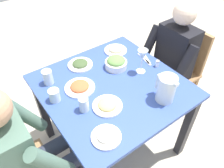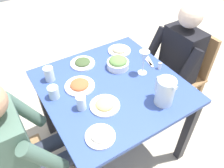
{
  "view_description": "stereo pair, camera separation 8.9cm",
  "coord_description": "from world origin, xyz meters",
  "px_view_note": "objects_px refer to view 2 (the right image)",
  "views": [
    {
      "loc": [
        -0.94,
        0.69,
        1.82
      ],
      "look_at": [
        0.0,
        -0.0,
        0.75
      ],
      "focal_mm": 35.41,
      "sensor_mm": 36.0,
      "label": 1
    },
    {
      "loc": [
        -0.99,
        0.62,
        1.82
      ],
      "look_at": [
        0.0,
        -0.0,
        0.75
      ],
      "focal_mm": 35.41,
      "sensor_mm": 36.0,
      "label": 2
    }
  ],
  "objects_px": {
    "wine_glass": "(144,58)",
    "plate_rice_curry": "(80,85)",
    "water_glass_far_right": "(81,103)",
    "salad_bowl": "(118,63)",
    "plate_beans": "(119,50)",
    "plate_fries": "(105,105)",
    "diner_far": "(29,144)",
    "water_pitcher": "(165,92)",
    "chair_near": "(185,69)",
    "water_glass_near_left": "(49,74)",
    "plate_yoghurt": "(100,136)",
    "water_glass_near_right": "(54,92)",
    "dining_table": "(112,96)",
    "salt_shaker": "(160,66)",
    "plate_dolmas": "(83,63)",
    "diner_near": "(172,64)"
  },
  "relations": [
    {
      "from": "chair_near",
      "to": "plate_beans",
      "type": "relative_size",
      "value": 4.46
    },
    {
      "from": "wine_glass",
      "to": "chair_near",
      "type": "bearing_deg",
      "value": -84.19
    },
    {
      "from": "chair_near",
      "to": "water_glass_far_right",
      "type": "xyz_separation_m",
      "value": [
        -0.13,
        1.14,
        0.31
      ]
    },
    {
      "from": "diner_far",
      "to": "salt_shaker",
      "type": "xyz_separation_m",
      "value": [
        0.05,
        -1.06,
        0.14
      ]
    },
    {
      "from": "plate_dolmas",
      "to": "plate_fries",
      "type": "bearing_deg",
      "value": 170.66
    },
    {
      "from": "water_pitcher",
      "to": "plate_beans",
      "type": "relative_size",
      "value": 0.98
    },
    {
      "from": "chair_near",
      "to": "plate_fries",
      "type": "xyz_separation_m",
      "value": [
        -0.2,
        1.01,
        0.28
      ]
    },
    {
      "from": "water_glass_far_right",
      "to": "plate_beans",
      "type": "bearing_deg",
      "value": -53.8
    },
    {
      "from": "plate_fries",
      "to": "wine_glass",
      "type": "height_order",
      "value": "wine_glass"
    },
    {
      "from": "plate_rice_curry",
      "to": "plate_fries",
      "type": "distance_m",
      "value": 0.26
    },
    {
      "from": "salad_bowl",
      "to": "water_pitcher",
      "type": "bearing_deg",
      "value": -174.0
    },
    {
      "from": "salad_bowl",
      "to": "plate_beans",
      "type": "xyz_separation_m",
      "value": [
        0.18,
        -0.13,
        -0.03
      ]
    },
    {
      "from": "water_glass_near_left",
      "to": "wine_glass",
      "type": "relative_size",
      "value": 0.56
    },
    {
      "from": "salad_bowl",
      "to": "water_glass_far_right",
      "type": "bearing_deg",
      "value": 118.29
    },
    {
      "from": "water_pitcher",
      "to": "salt_shaker",
      "type": "bearing_deg",
      "value": -37.41
    },
    {
      "from": "plate_yoghurt",
      "to": "plate_beans",
      "type": "height_order",
      "value": "plate_yoghurt"
    },
    {
      "from": "plate_yoghurt",
      "to": "plate_dolmas",
      "type": "bearing_deg",
      "value": -18.32
    },
    {
      "from": "chair_near",
      "to": "plate_rice_curry",
      "type": "height_order",
      "value": "chair_near"
    },
    {
      "from": "plate_dolmas",
      "to": "water_glass_far_right",
      "type": "xyz_separation_m",
      "value": [
        -0.41,
        0.21,
        0.04
      ]
    },
    {
      "from": "salad_bowl",
      "to": "water_glass_far_right",
      "type": "relative_size",
      "value": 1.7
    },
    {
      "from": "water_glass_near_left",
      "to": "water_pitcher",
      "type": "bearing_deg",
      "value": -137.76
    },
    {
      "from": "chair_near",
      "to": "salad_bowl",
      "type": "relative_size",
      "value": 5.05
    },
    {
      "from": "diner_near",
      "to": "plate_yoghurt",
      "type": "xyz_separation_m",
      "value": [
        -0.39,
        0.94,
        0.13
      ]
    },
    {
      "from": "salt_shaker",
      "to": "wine_glass",
      "type": "bearing_deg",
      "value": 79.82
    },
    {
      "from": "water_glass_near_right",
      "to": "wine_glass",
      "type": "height_order",
      "value": "wine_glass"
    },
    {
      "from": "wine_glass",
      "to": "plate_beans",
      "type": "bearing_deg",
      "value": -2.08
    },
    {
      "from": "water_glass_near_right",
      "to": "diner_near",
      "type": "bearing_deg",
      "value": -92.95
    },
    {
      "from": "plate_yoghurt",
      "to": "water_glass_near_left",
      "type": "xyz_separation_m",
      "value": [
        0.62,
        0.06,
        0.04
      ]
    },
    {
      "from": "dining_table",
      "to": "plate_rice_curry",
      "type": "relative_size",
      "value": 4.55
    },
    {
      "from": "diner_far",
      "to": "salad_bowl",
      "type": "relative_size",
      "value": 6.79
    },
    {
      "from": "dining_table",
      "to": "plate_rice_curry",
      "type": "distance_m",
      "value": 0.26
    },
    {
      "from": "water_glass_near_left",
      "to": "salad_bowl",
      "type": "bearing_deg",
      "value": -105.58
    },
    {
      "from": "chair_near",
      "to": "water_glass_near_right",
      "type": "bearing_deg",
      "value": 87.53
    },
    {
      "from": "salad_bowl",
      "to": "plate_fries",
      "type": "xyz_separation_m",
      "value": [
        -0.3,
        0.29,
        -0.03
      ]
    },
    {
      "from": "plate_yoghurt",
      "to": "water_glass_near_right",
      "type": "height_order",
      "value": "water_glass_near_right"
    },
    {
      "from": "water_glass_near_right",
      "to": "water_glass_far_right",
      "type": "bearing_deg",
      "value": -149.17
    },
    {
      "from": "water_glass_far_right",
      "to": "wine_glass",
      "type": "distance_m",
      "value": 0.56
    },
    {
      "from": "plate_fries",
      "to": "plate_yoghurt",
      "type": "bearing_deg",
      "value": 142.87
    },
    {
      "from": "dining_table",
      "to": "plate_dolmas",
      "type": "height_order",
      "value": "plate_dolmas"
    },
    {
      "from": "plate_yoghurt",
      "to": "diner_near",
      "type": "bearing_deg",
      "value": -67.65
    },
    {
      "from": "diner_near",
      "to": "plate_dolmas",
      "type": "relative_size",
      "value": 5.91
    },
    {
      "from": "plate_yoghurt",
      "to": "water_glass_far_right",
      "type": "distance_m",
      "value": 0.26
    },
    {
      "from": "diner_far",
      "to": "water_glass_far_right",
      "type": "distance_m",
      "value": 0.41
    },
    {
      "from": "wine_glass",
      "to": "plate_rice_curry",
      "type": "bearing_deg",
      "value": 76.48
    },
    {
      "from": "plate_dolmas",
      "to": "plate_beans",
      "type": "relative_size",
      "value": 1.01
    },
    {
      "from": "diner_far",
      "to": "water_pitcher",
      "type": "relative_size",
      "value": 6.09
    },
    {
      "from": "water_pitcher",
      "to": "salt_shaker",
      "type": "xyz_separation_m",
      "value": [
        0.28,
        -0.22,
        -0.07
      ]
    },
    {
      "from": "dining_table",
      "to": "wine_glass",
      "type": "relative_size",
      "value": 4.93
    },
    {
      "from": "water_glass_near_right",
      "to": "water_glass_far_right",
      "type": "height_order",
      "value": "water_glass_far_right"
    },
    {
      "from": "water_pitcher",
      "to": "plate_fries",
      "type": "bearing_deg",
      "value": 63.76
    }
  ]
}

